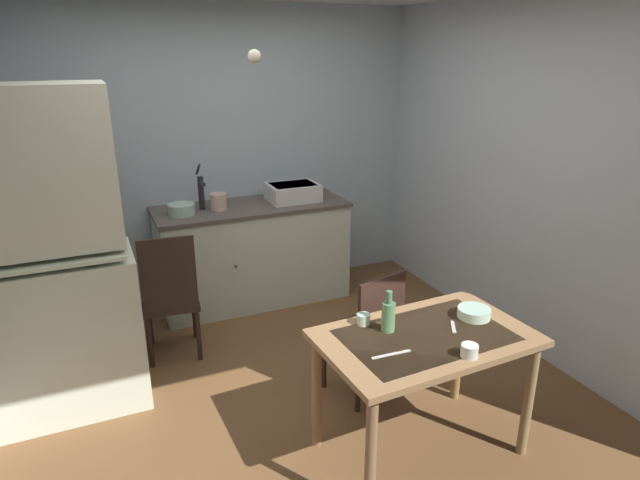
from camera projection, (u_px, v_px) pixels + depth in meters
name	position (u px, v px, depth m)	size (l,w,h in m)	color
ground_plane	(293.00, 391.00, 3.65)	(4.70, 4.70, 0.00)	brown
wall_back	(216.00, 156.00, 4.82)	(3.80, 0.10, 2.56)	silver
wall_right	(533.00, 179.00, 3.95)	(0.10, 3.70, 2.56)	silver
hutch_cabinet	(50.00, 270.00, 3.20)	(0.94, 0.53, 2.01)	silver
counter_cabinet	(253.00, 253.00, 4.85)	(1.67, 0.64, 0.90)	silver
sink_basin	(293.00, 192.00, 4.83)	(0.44, 0.34, 0.15)	white
hand_pump	(201.00, 190.00, 4.53)	(0.05, 0.27, 0.39)	#232328
mixing_bowl_counter	(181.00, 209.00, 4.41)	(0.21, 0.21, 0.09)	#ADD1C1
stoneware_crock	(218.00, 202.00, 4.54)	(0.14, 0.14, 0.14)	beige
dining_table	(425.00, 352.00, 2.92)	(1.17, 0.75, 0.74)	#966F49
chair_far_side	(368.00, 331.00, 3.47)	(0.49, 0.49, 0.88)	#32241A
chair_by_counter	(170.00, 296.00, 3.90)	(0.44, 0.44, 0.98)	#30201B
serving_bowl_wide	(474.00, 313.00, 3.07)	(0.19, 0.19, 0.06)	#ADD1C1
teacup_mint	(363.00, 319.00, 2.99)	(0.08, 0.08, 0.06)	#ADD1C1
mug_tall	(469.00, 351.00, 2.67)	(0.09, 0.09, 0.06)	white
glass_bottle	(388.00, 315.00, 2.90)	(0.07, 0.07, 0.23)	#4C7F56
table_knife	(391.00, 354.00, 2.70)	(0.21, 0.02, 0.01)	silver
teaspoon_near_bowl	(453.00, 327.00, 2.97)	(0.13, 0.02, 0.01)	beige
pendant_bulb	(254.00, 56.00, 3.20)	(0.08, 0.08, 0.08)	#F9EFCC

